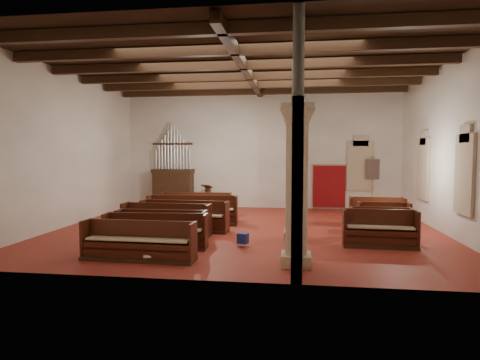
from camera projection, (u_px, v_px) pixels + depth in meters
name	position (u px, v px, depth m)	size (l,w,h in m)	color
floor	(247.00, 230.00, 14.90)	(14.00, 14.00, 0.00)	maroon
ceiling	(247.00, 66.00, 14.48)	(14.00, 14.00, 0.00)	#331E11
wall_back	(260.00, 150.00, 20.62)	(14.00, 0.02, 6.00)	white
wall_front	(215.00, 147.00, 8.76)	(14.00, 0.02, 6.00)	white
wall_left	(69.00, 149.00, 15.62)	(0.02, 12.00, 6.00)	white
wall_right	(449.00, 149.00, 13.76)	(0.02, 12.00, 6.00)	white
ceiling_beams	(247.00, 71.00, 14.49)	(13.80, 11.80, 0.30)	#3B2212
arcade	(296.00, 133.00, 14.41)	(0.90, 11.90, 6.00)	tan
window_right_a	(466.00, 174.00, 12.34)	(0.03, 1.00, 2.20)	#357861
window_right_b	(424.00, 169.00, 16.29)	(0.03, 1.00, 2.20)	#357861
window_back	(360.00, 166.00, 19.99)	(1.00, 0.03, 2.20)	#357861
pipe_organ	(173.00, 181.00, 20.84)	(2.10, 0.85, 4.40)	#3B2212
lectern	(208.00, 198.00, 20.64)	(0.61, 0.65, 1.22)	#3D2613
dossal_curtain	(329.00, 186.00, 20.21)	(1.80, 0.07, 2.17)	maroon
processional_banner	(372.00, 194.00, 19.54)	(0.63, 0.80, 2.74)	#3B2212
hymnal_box_a	(184.00, 246.00, 11.17)	(0.32, 0.26, 0.32)	navy
hymnal_box_b	(243.00, 238.00, 12.22)	(0.31, 0.25, 0.31)	navy
hymnal_box_c	(219.00, 222.00, 15.06)	(0.28, 0.23, 0.28)	navy
tube_heater_a	(161.00, 256.00, 10.48)	(0.09, 0.09, 0.91)	white
tube_heater_b	(178.00, 249.00, 11.29)	(0.09, 0.09, 0.87)	silver
nave_pew_0	(139.00, 247.00, 10.71)	(3.10, 0.78, 1.04)	#3B2212
nave_pew_1	(156.00, 237.00, 12.05)	(3.14, 0.90, 1.04)	#3B2212
nave_pew_2	(162.00, 232.00, 12.73)	(2.88, 0.73, 1.04)	#3B2212
nave_pew_3	(166.00, 225.00, 13.81)	(3.13, 0.86, 1.11)	#3B2212
nave_pew_4	(184.00, 221.00, 14.63)	(3.28, 0.96, 1.11)	#3B2212
nave_pew_5	(193.00, 215.00, 16.01)	(3.62, 0.99, 1.15)	#3B2212
nave_pew_6	(198.00, 212.00, 16.94)	(3.06, 0.86, 1.02)	#3B2212
nave_pew_7	(196.00, 209.00, 17.91)	(3.15, 0.86, 1.07)	#3B2212
aisle_pew_0	(380.00, 234.00, 12.18)	(2.21, 0.86, 1.13)	#3B2212
aisle_pew_1	(380.00, 228.00, 13.44)	(2.03, 0.76, 1.03)	#3B2212
aisle_pew_2	(383.00, 222.00, 14.41)	(1.79, 0.74, 1.08)	#3B2212
aisle_pew_3	(377.00, 217.00, 15.38)	(2.06, 0.84, 1.14)	#3B2212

